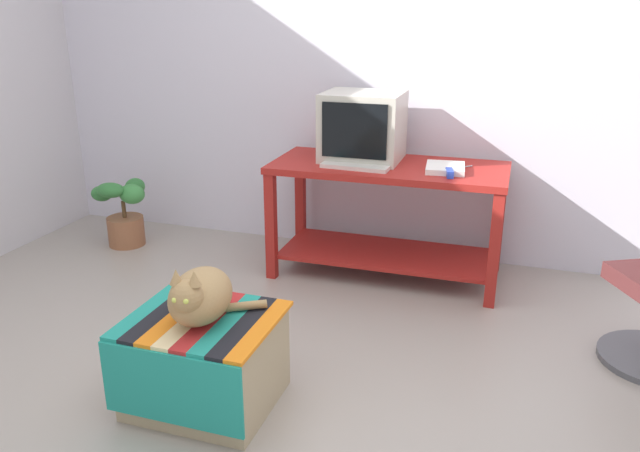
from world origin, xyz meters
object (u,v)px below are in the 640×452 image
at_px(tv_monitor, 363,127).
at_px(keyboard, 356,166).
at_px(potted_plant, 124,213).
at_px(stapler, 450,173).
at_px(desk, 387,201).
at_px(cat, 200,296).
at_px(ottoman_with_blanket, 204,361).
at_px(book, 445,168).

xyz_separation_m(tv_monitor, keyboard, (0.02, -0.22, -0.19)).
distance_m(potted_plant, stapler, 2.29).
height_order(keyboard, potted_plant, keyboard).
relative_size(desk, stapler, 12.79).
distance_m(desk, cat, 1.66).
xyz_separation_m(keyboard, potted_plant, (-1.69, 0.06, -0.48)).
distance_m(tv_monitor, keyboard, 0.29).
height_order(tv_monitor, keyboard, tv_monitor).
relative_size(tv_monitor, potted_plant, 1.01).
bearing_deg(stapler, desk, 143.45).
height_order(desk, ottoman_with_blanket, desk).
bearing_deg(tv_monitor, cat, -98.20).
bearing_deg(tv_monitor, potted_plant, -175.15).
bearing_deg(tv_monitor, book, -13.71).
bearing_deg(stapler, potted_plant, 164.75).
relative_size(cat, potted_plant, 0.83).
bearing_deg(book, tv_monitor, 160.58).
distance_m(cat, potted_plant, 2.12).
xyz_separation_m(desk, book, (0.34, -0.04, 0.24)).
height_order(desk, stapler, stapler).
bearing_deg(cat, tv_monitor, 76.12).
relative_size(ottoman_with_blanket, stapler, 5.49).
relative_size(ottoman_with_blanket, cat, 1.53).
height_order(desk, cat, desk).
bearing_deg(book, cat, -121.98).
xyz_separation_m(cat, potted_plant, (-1.45, 1.53, -0.28)).
height_order(desk, tv_monitor, tv_monitor).
bearing_deg(keyboard, ottoman_with_blanket, -97.02).
height_order(tv_monitor, cat, tv_monitor).
height_order(book, cat, book).
bearing_deg(ottoman_with_blanket, potted_plant, 133.64).
bearing_deg(cat, desk, 69.38).
bearing_deg(keyboard, desk, 43.65).
xyz_separation_m(tv_monitor, stapler, (0.57, -0.24, -0.18)).
xyz_separation_m(desk, potted_plant, (-1.86, -0.08, -0.25)).
distance_m(desk, book, 0.42).
bearing_deg(desk, potted_plant, -178.15).
bearing_deg(desk, book, -7.79).
bearing_deg(potted_plant, desk, 2.48).
height_order(potted_plant, stapler, stapler).
height_order(tv_monitor, book, tv_monitor).
relative_size(cat, stapler, 3.58).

